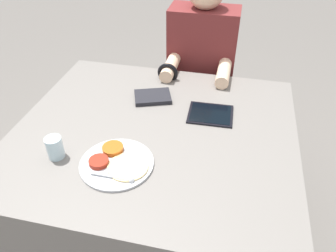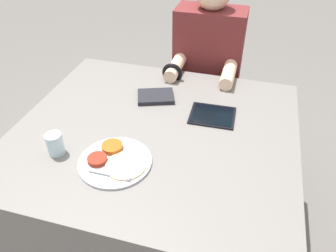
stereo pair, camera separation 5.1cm
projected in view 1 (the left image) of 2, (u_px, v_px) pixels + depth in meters
ground_plane at (157, 228)px, 1.84m from camera, size 12.00×12.00×0.00m
dining_table at (156, 185)px, 1.62m from camera, size 1.20×1.08×0.71m
thali_tray at (116, 162)px, 1.23m from camera, size 0.28×0.28×0.03m
red_notebook at (153, 97)px, 1.59m from camera, size 0.21×0.18×0.02m
tablet_device at (210, 114)px, 1.49m from camera, size 0.21×0.18×0.01m
person_diner at (200, 81)px, 2.02m from camera, size 0.39×0.44×1.19m
drinking_glass at (55, 148)px, 1.24m from camera, size 0.06×0.06×0.09m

